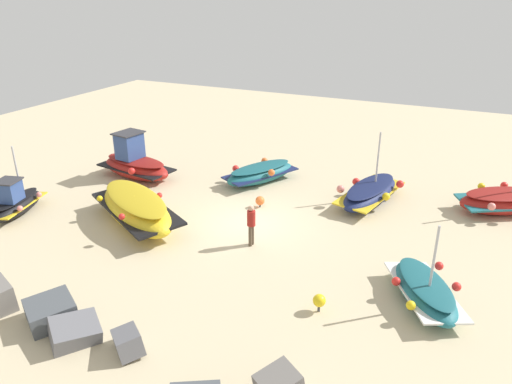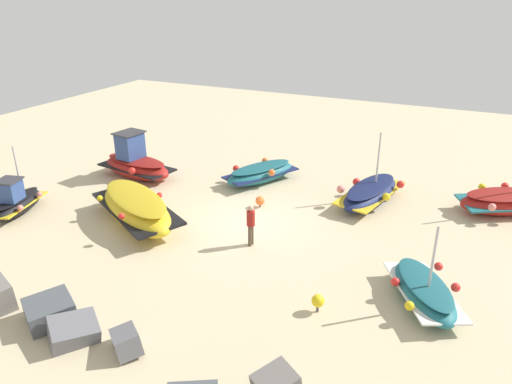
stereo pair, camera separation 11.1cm
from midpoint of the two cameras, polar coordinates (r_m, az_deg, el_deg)
name	(u,v)px [view 2 (the right image)]	position (r m, az deg, el deg)	size (l,w,h in m)	color
ground_plane	(248,223)	(20.45, -0.80, -3.69)	(51.11, 51.11, 0.00)	beige
fishing_boat_0	(370,193)	(22.84, 13.45, -0.08)	(2.65, 4.75, 3.25)	navy
fishing_boat_1	(261,173)	(24.58, 0.71, 2.25)	(3.10, 4.26, 0.93)	#1E6670
fishing_boat_2	(17,202)	(23.46, -26.18, -1.04)	(1.84, 3.18, 3.00)	black
fishing_boat_3	(504,202)	(23.78, 27.22, -1.02)	(4.19, 3.41, 3.59)	maroon
fishing_boat_4	(136,164)	(25.87, -13.85, 3.26)	(4.41, 2.50, 2.38)	maroon
fishing_boat_5	(136,208)	(20.77, -13.75, -1.84)	(5.68, 4.38, 1.35)	gold
fishing_boat_6	(424,291)	(16.33, 19.33, -10.92)	(3.04, 3.75, 2.86)	#1E6670
person_walking	(251,223)	(18.36, -0.44, -3.62)	(0.32, 0.32, 1.67)	brown
breakwater_rocks	(76,339)	(14.56, -20.21, -15.90)	(22.19, 2.97, 1.38)	slate
mooring_buoy_0	(318,301)	(15.20, 7.51, -12.58)	(0.40, 0.40, 0.60)	#3F3F42
mooring_buoy_1	(260,201)	(21.80, 0.63, -1.03)	(0.42, 0.42, 0.52)	#3F3F42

